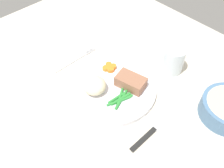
# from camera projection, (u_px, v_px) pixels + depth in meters

# --- Properties ---
(dining_table) EXTENTS (1.20, 0.90, 0.02)m
(dining_table) POSITION_uv_depth(u_px,v_px,m) (125.00, 91.00, 0.73)
(dining_table) COLOR beige
(dining_table) RESTS_ON ground
(dinner_plate) EXTENTS (0.26, 0.26, 0.02)m
(dinner_plate) POSITION_uv_depth(u_px,v_px,m) (112.00, 88.00, 0.71)
(dinner_plate) COLOR white
(dinner_plate) RESTS_ON dining_table
(meat_portion) EXTENTS (0.09, 0.07, 0.03)m
(meat_portion) POSITION_uv_depth(u_px,v_px,m) (131.00, 82.00, 0.70)
(meat_portion) COLOR #936047
(meat_portion) RESTS_ON dinner_plate
(mashed_potatoes) EXTENTS (0.07, 0.07, 0.04)m
(mashed_potatoes) POSITION_uv_depth(u_px,v_px,m) (94.00, 85.00, 0.68)
(mashed_potatoes) COLOR beige
(mashed_potatoes) RESTS_ON dinner_plate
(carrot_slices) EXTENTS (0.04, 0.04, 0.01)m
(carrot_slices) POSITION_uv_depth(u_px,v_px,m) (110.00, 68.00, 0.75)
(carrot_slices) COLOR orange
(carrot_slices) RESTS_ON dinner_plate
(green_beans) EXTENTS (0.05, 0.08, 0.01)m
(green_beans) POSITION_uv_depth(u_px,v_px,m) (120.00, 99.00, 0.67)
(green_beans) COLOR #2D8C38
(green_beans) RESTS_ON dinner_plate
(fork) EXTENTS (0.01, 0.17, 0.00)m
(fork) POSITION_uv_depth(u_px,v_px,m) (75.00, 60.00, 0.80)
(fork) COLOR silver
(fork) RESTS_ON dining_table
(knife) EXTENTS (0.02, 0.20, 0.01)m
(knife) POSITION_uv_depth(u_px,v_px,m) (157.00, 127.00, 0.63)
(knife) COLOR black
(knife) RESTS_ON dining_table
(water_glass) EXTENTS (0.07, 0.07, 0.09)m
(water_glass) POSITION_uv_depth(u_px,v_px,m) (173.00, 61.00, 0.74)
(water_glass) COLOR silver
(water_glass) RESTS_ON dining_table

